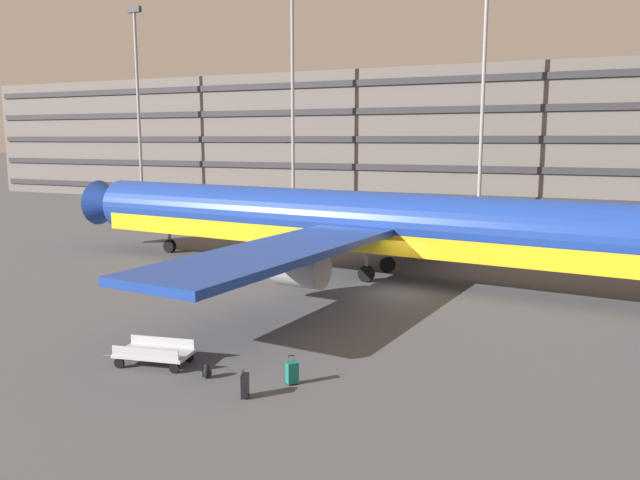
# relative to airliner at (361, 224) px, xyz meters

# --- Properties ---
(ground_plane) EXTENTS (600.00, 600.00, 0.00)m
(ground_plane) POSITION_rel_airliner_xyz_m (3.09, -3.24, -2.97)
(ground_plane) COLOR #4C4C51
(terminal_structure) EXTENTS (145.52, 19.79, 15.56)m
(terminal_structure) POSITION_rel_airliner_xyz_m (3.09, 43.87, 4.81)
(terminal_structure) COLOR #605B56
(terminal_structure) RESTS_ON ground_plane
(airliner) EXTENTS (43.40, 35.38, 10.05)m
(airliner) POSITION_rel_airliner_xyz_m (0.00, 0.00, 0.00)
(airliner) COLOR navy
(airliner) RESTS_ON ground_plane
(light_mast_far_left) EXTENTS (1.80, 0.50, 23.27)m
(light_mast_far_left) POSITION_rel_airliner_xyz_m (-39.43, 28.30, 10.38)
(light_mast_far_left) COLOR gray
(light_mast_far_left) RESTS_ON ground_plane
(light_mast_left) EXTENTS (1.80, 0.50, 26.21)m
(light_mast_left) POSITION_rel_airliner_xyz_m (-18.54, 28.30, 11.88)
(light_mast_left) COLOR gray
(light_mast_left) RESTS_ON ground_plane
(light_mast_center_left) EXTENTS (1.80, 0.50, 23.37)m
(light_mast_center_left) POSITION_rel_airliner_xyz_m (1.60, 28.30, 10.42)
(light_mast_center_left) COLOR gray
(light_mast_center_left) RESTS_ON ground_plane
(suitcase_small) EXTENTS (0.33, 0.43, 0.87)m
(suitcase_small) POSITION_rel_airliner_xyz_m (3.05, -18.07, -2.57)
(suitcase_small) COLOR black
(suitcase_small) RESTS_ON ground_plane
(suitcase_purple) EXTENTS (0.44, 0.45, 0.95)m
(suitcase_purple) POSITION_rel_airliner_xyz_m (3.88, -16.51, -2.58)
(suitcase_purple) COLOR #147266
(suitcase_purple) RESTS_ON ground_plane
(backpack_upright) EXTENTS (0.41, 0.44, 0.54)m
(backpack_upright) POSITION_rel_airliner_xyz_m (1.06, -17.19, -2.74)
(backpack_upright) COLOR black
(backpack_upright) RESTS_ON ground_plane
(baggage_cart) EXTENTS (3.37, 1.76, 0.82)m
(baggage_cart) POSITION_rel_airliner_xyz_m (-1.32, -16.92, -2.55)
(baggage_cart) COLOR #B7B7BC
(baggage_cart) RESTS_ON ground_plane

